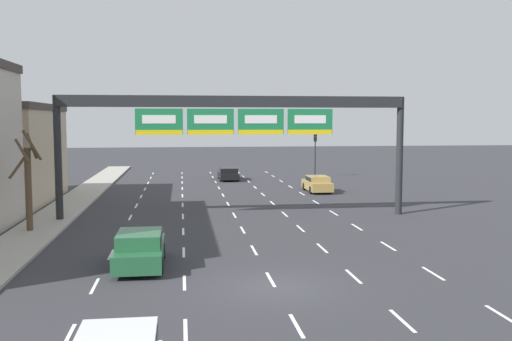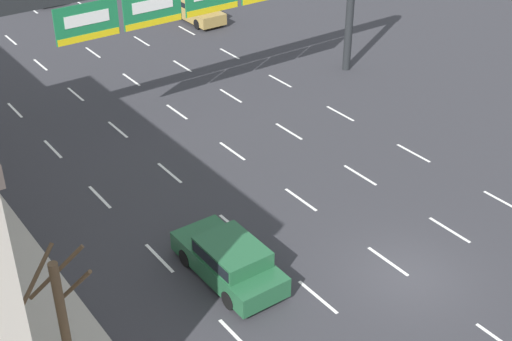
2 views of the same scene
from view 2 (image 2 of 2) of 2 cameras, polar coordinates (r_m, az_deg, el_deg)
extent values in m
plane|color=#333338|center=(25.82, 12.08, -8.23)|extent=(220.00, 220.00, 0.00)
cube|color=white|center=(22.99, -1.51, -13.24)|extent=(0.12, 2.00, 0.01)
cube|color=white|center=(26.28, -7.75, -6.95)|extent=(0.12, 2.00, 0.01)
cube|color=white|center=(30.04, -12.39, -2.09)|extent=(0.12, 2.00, 0.01)
cube|color=white|center=(34.12, -15.94, 1.66)|extent=(0.12, 2.00, 0.01)
cube|color=white|center=(38.43, -18.73, 4.59)|extent=(0.12, 2.00, 0.01)
cube|color=white|center=(24.49, 4.96, -10.04)|extent=(0.12, 2.00, 0.01)
cube|color=white|center=(27.60, -1.75, -4.54)|extent=(0.12, 2.00, 0.01)
cube|color=white|center=(31.21, -6.93, -0.18)|extent=(0.12, 2.00, 0.01)
cube|color=white|center=(35.16, -11.00, 3.24)|extent=(0.12, 2.00, 0.01)
cube|color=white|center=(39.34, -14.23, 5.94)|extent=(0.12, 2.00, 0.01)
cube|color=white|center=(43.70, -16.86, 8.10)|extent=(0.12, 2.00, 0.01)
cube|color=white|center=(48.19, -19.02, 9.85)|extent=(0.12, 2.00, 0.01)
cube|color=white|center=(26.32, 10.50, -7.15)|extent=(0.12, 2.00, 0.01)
cube|color=white|center=(29.24, 3.60, -2.34)|extent=(0.12, 2.00, 0.01)
cube|color=white|center=(32.67, -1.92, 1.57)|extent=(0.12, 2.00, 0.01)
cube|color=white|center=(36.46, -6.35, 4.69)|extent=(0.12, 2.00, 0.01)
cube|color=white|center=(40.51, -9.95, 7.18)|extent=(0.12, 2.00, 0.01)
cube|color=white|center=(44.76, -12.91, 9.19)|extent=(0.12, 2.00, 0.01)
cube|color=white|center=(49.14, -15.38, 10.83)|extent=(0.12, 2.00, 0.01)
cube|color=white|center=(53.64, -17.45, 12.18)|extent=(0.12, 2.00, 0.01)
cube|color=white|center=(28.42, 15.22, -4.61)|extent=(0.12, 2.00, 0.01)
cube|color=white|center=(31.14, 8.33, -0.36)|extent=(0.12, 2.00, 0.01)
cube|color=white|center=(34.38, 2.64, 3.15)|extent=(0.12, 2.00, 0.01)
cube|color=white|center=(38.00, -2.04, 6.00)|extent=(0.12, 2.00, 0.01)
cube|color=white|center=(41.91, -5.91, 8.31)|extent=(0.12, 2.00, 0.01)
cube|color=white|center=(46.02, -9.14, 10.19)|extent=(0.12, 2.00, 0.01)
cube|color=white|center=(50.30, -11.86, 11.73)|extent=(0.12, 2.00, 0.01)
cube|color=white|center=(54.70, -14.17, 13.01)|extent=(0.12, 2.00, 0.01)
cube|color=white|center=(30.73, 19.23, -2.40)|extent=(0.12, 2.00, 0.01)
cube|color=white|center=(33.27, 12.48, 1.37)|extent=(0.12, 2.00, 0.01)
cube|color=white|center=(36.31, 6.76, 4.55)|extent=(0.12, 2.00, 0.01)
cube|color=white|center=(39.76, 1.94, 7.17)|extent=(0.12, 2.00, 0.01)
cube|color=white|center=(43.51, -2.13, 9.33)|extent=(0.12, 2.00, 0.01)
cube|color=white|center=(47.48, -5.57, 11.09)|extent=(0.12, 2.00, 0.01)
cube|color=white|center=(51.64, -8.50, 12.55)|extent=(0.12, 2.00, 0.01)
cylinder|color=#232628|center=(40.30, 7.57, 13.05)|extent=(0.44, 0.44, 7.62)
cube|color=#197542|center=(31.28, -13.37, 11.50)|extent=(2.86, 0.08, 1.58)
cube|color=white|center=(31.20, -13.37, 11.72)|extent=(2.00, 0.02, 0.51)
cube|color=yellow|center=(31.46, -13.20, 10.37)|extent=(2.80, 0.02, 0.28)
cube|color=#197542|center=(32.52, -8.28, 12.74)|extent=(2.86, 0.08, 1.58)
cube|color=white|center=(32.43, -8.26, 12.96)|extent=(2.00, 0.02, 0.51)
cube|color=yellow|center=(32.68, -8.16, 11.65)|extent=(2.80, 0.02, 0.28)
cube|color=yellow|center=(34.15, -3.47, 12.75)|extent=(2.80, 0.02, 0.28)
cylinder|color=black|center=(54.14, -17.13, 12.76)|extent=(0.22, 0.66, 0.66)
cube|color=#A88947|center=(48.97, -4.70, 12.44)|extent=(1.81, 4.36, 0.72)
cube|color=#A88947|center=(48.57, -4.56, 13.02)|extent=(1.67, 2.27, 0.46)
cube|color=black|center=(48.57, -4.56, 13.02)|extent=(1.70, 2.09, 0.33)
cylinder|color=black|center=(49.72, -6.32, 12.37)|extent=(0.22, 0.66, 0.66)
cylinder|color=black|center=(50.50, -4.68, 12.75)|extent=(0.22, 0.66, 0.66)
cylinder|color=black|center=(47.58, -4.70, 11.59)|extent=(0.22, 0.66, 0.66)
cylinder|color=black|center=(48.39, -3.01, 11.99)|extent=(0.22, 0.66, 0.66)
cube|color=#235B38|center=(24.92, -2.25, -7.40)|extent=(1.94, 4.61, 0.74)
cube|color=#235B38|center=(24.33, -1.91, -6.51)|extent=(1.78, 2.40, 0.57)
cube|color=black|center=(24.33, -1.91, -6.51)|extent=(1.82, 2.21, 0.41)
cylinder|color=black|center=(25.65, -5.62, -6.95)|extent=(0.22, 0.66, 0.66)
cylinder|color=black|center=(26.37, -2.33, -5.60)|extent=(0.22, 0.66, 0.66)
cylinder|color=black|center=(23.81, -2.14, -10.30)|extent=(0.22, 0.66, 0.66)
cylinder|color=black|center=(24.59, 1.31, -8.72)|extent=(0.22, 0.66, 0.66)
cylinder|color=brown|center=(20.40, -15.05, -12.21)|extent=(0.27, 0.27, 4.54)
cylinder|color=brown|center=(19.87, -17.21, -8.15)|extent=(1.47, 0.75, 1.38)
cylinder|color=brown|center=(20.13, -15.68, -7.85)|extent=(1.59, 0.68, 1.54)
cylinder|color=brown|center=(20.04, -14.29, -8.93)|extent=(0.72, 1.26, 1.54)
camera|label=1|loc=(17.56, 67.24, -26.70)|focal=40.00mm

